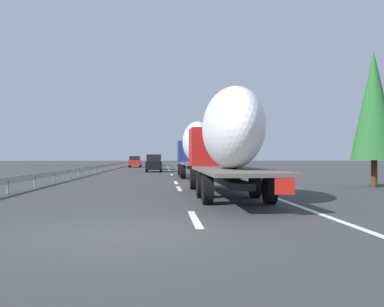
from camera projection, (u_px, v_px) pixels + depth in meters
name	position (u px, v px, depth m)	size (l,w,h in m)	color
ground_plane	(154.00, 171.00, 49.14)	(260.00, 260.00, 0.00)	#38383A
lane_stripe_0	(195.00, 219.00, 11.36)	(3.20, 0.20, 0.01)	white
lane_stripe_1	(179.00, 189.00, 22.16)	(3.20, 0.20, 0.01)	white
lane_stripe_2	(176.00, 183.00, 27.38)	(3.20, 0.20, 0.01)	white
lane_stripe_3	(172.00, 175.00, 39.60)	(3.20, 0.20, 0.01)	white
lane_stripe_4	(169.00, 170.00, 52.75)	(3.20, 0.20, 0.01)	white
lane_stripe_5	(168.00, 168.00, 63.07)	(3.20, 0.20, 0.01)	white
lane_stripe_6	(167.00, 166.00, 74.20)	(3.20, 0.20, 0.01)	white
lane_stripe_7	(167.00, 166.00, 76.26)	(3.20, 0.20, 0.01)	white
edge_line_right	(198.00, 170.00, 54.51)	(110.00, 0.20, 0.01)	white
truck_lead	(195.00, 147.00, 34.40)	(12.25, 2.55, 4.39)	navy
truck_trailing	(227.00, 138.00, 17.53)	(12.61, 2.55, 4.31)	#B21919
car_black_suv	(154.00, 163.00, 46.65)	(4.04, 1.76, 1.92)	black
car_yellow_coupe	(155.00, 162.00, 56.05)	(4.77, 1.90, 1.90)	gold
car_silver_hatch	(157.00, 161.00, 80.53)	(4.34, 1.92, 1.82)	#ADB2B7
car_red_compact	(135.00, 162.00, 67.71)	(4.66, 1.84, 1.77)	red
road_sign	(208.00, 153.00, 54.18)	(0.10, 0.90, 3.06)	gray
tree_0	(240.00, 137.00, 47.21)	(2.81, 2.81, 5.80)	#472D19
tree_1	(210.00, 142.00, 86.51)	(3.81, 3.81, 7.38)	#472D19
tree_2	(374.00, 106.00, 23.31)	(2.51, 2.51, 7.44)	#472D19
guardrail_median	(105.00, 166.00, 51.72)	(94.00, 0.10, 0.76)	#9EA0A5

